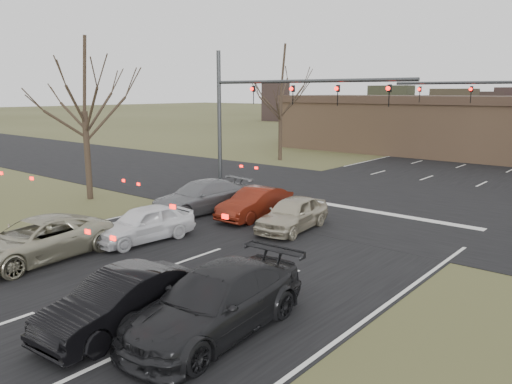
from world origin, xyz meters
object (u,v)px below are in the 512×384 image
(car_silver_suv, at_px, (36,240))
(car_black_hatch, at_px, (121,301))
(car_charcoal_sedan, at_px, (216,301))
(mast_arm_near, at_px, (262,103))
(car_white_sedan, at_px, (144,224))
(car_red_ahead, at_px, (255,203))
(car_silver_ahead, at_px, (293,214))
(car_grey_ahead, at_px, (201,197))

(car_silver_suv, bearing_deg, car_black_hatch, -15.16)
(car_silver_suv, bearing_deg, car_charcoal_sedan, -3.66)
(mast_arm_near, relative_size, car_white_sedan, 2.97)
(car_black_hatch, xyz_separation_m, car_red_ahead, (-4.48, 10.43, -0.02))
(car_white_sedan, relative_size, car_silver_ahead, 0.99)
(car_silver_suv, distance_m, car_charcoal_sedan, 8.34)
(car_charcoal_sedan, xyz_separation_m, car_red_ahead, (-6.34, 9.07, -0.09))
(car_red_ahead, relative_size, car_silver_ahead, 1.01)
(car_black_hatch, bearing_deg, mast_arm_near, 112.94)
(car_silver_suv, height_order, car_white_sedan, car_silver_suv)
(car_silver_ahead, bearing_deg, car_black_hatch, -85.42)
(car_black_hatch, distance_m, car_silver_ahead, 10.06)
(mast_arm_near, bearing_deg, car_grey_ahead, -84.37)
(car_black_hatch, height_order, car_charcoal_sedan, car_charcoal_sedan)
(car_silver_suv, relative_size, car_black_hatch, 1.21)
(car_silver_ahead, bearing_deg, car_charcoal_sedan, -72.46)
(car_white_sedan, distance_m, car_red_ahead, 5.59)
(car_charcoal_sedan, bearing_deg, car_red_ahead, 121.50)
(car_grey_ahead, distance_m, car_red_ahead, 2.82)
(car_charcoal_sedan, relative_size, car_red_ahead, 1.28)
(car_silver_suv, relative_size, car_grey_ahead, 1.00)
(car_grey_ahead, distance_m, car_silver_ahead, 5.21)
(mast_arm_near, bearing_deg, car_white_sedan, -77.42)
(car_black_hatch, bearing_deg, car_grey_ahead, 122.32)
(car_black_hatch, relative_size, car_red_ahead, 1.03)
(mast_arm_near, distance_m, car_grey_ahead, 6.84)
(car_black_hatch, bearing_deg, car_charcoal_sedan, 31.60)
(mast_arm_near, bearing_deg, car_red_ahead, -54.28)
(car_red_ahead, height_order, car_silver_ahead, car_silver_ahead)
(car_silver_suv, height_order, car_charcoal_sedan, car_charcoal_sedan)
(car_silver_ahead, bearing_deg, mast_arm_near, 131.86)
(mast_arm_near, xyz_separation_m, car_red_ahead, (3.23, -4.49, -4.39))
(car_black_hatch, distance_m, car_grey_ahead, 12.02)
(car_black_hatch, bearing_deg, car_silver_ahead, 96.94)
(car_white_sedan, bearing_deg, car_black_hatch, -36.64)
(mast_arm_near, distance_m, car_red_ahead, 7.06)
(car_silver_ahead, bearing_deg, car_grey_ahead, 175.72)
(car_black_hatch, xyz_separation_m, car_silver_ahead, (-1.98, 9.86, -0.01))
(mast_arm_near, height_order, car_grey_ahead, mast_arm_near)
(car_silver_suv, bearing_deg, car_red_ahead, 72.91)
(mast_arm_near, bearing_deg, car_silver_suv, -84.89)
(mast_arm_near, relative_size, car_silver_ahead, 2.95)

